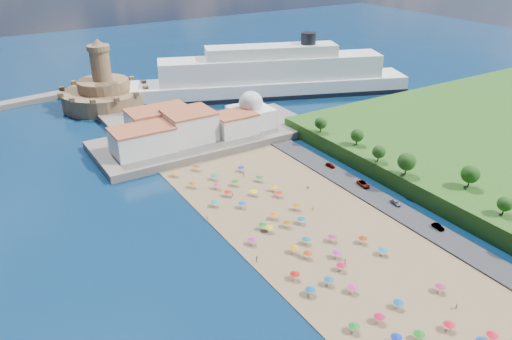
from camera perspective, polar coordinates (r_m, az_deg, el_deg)
ground at (r=144.38m, az=3.90°, el=-6.93°), size 700.00×700.00×0.00m
terrace at (r=204.29m, az=-5.68°, el=3.77°), size 90.00×36.00×3.00m
jetty at (r=227.66m, az=-14.64°, el=5.33°), size 18.00×70.00×2.40m
waterfront_buildings at (r=197.60m, az=-9.23°, el=4.76°), size 57.00×29.00×11.00m
domed_building at (r=208.90m, az=-0.58°, el=6.60°), size 16.00×16.00×15.00m
fortress at (r=253.48m, az=-16.95°, el=8.45°), size 40.00×40.00×32.40m
cruise_ship at (r=259.31m, az=1.77°, el=10.52°), size 140.37×70.78×31.08m
beach_parasols at (r=135.27m, az=6.15°, el=-8.46°), size 31.43×116.92×2.20m
beachgoers at (r=143.79m, az=3.30°, el=-6.54°), size 38.15×90.80×1.89m
parked_cars at (r=166.96m, az=13.28°, el=-2.22°), size 3.07×52.04×1.42m
hillside_trees at (r=164.08m, az=19.94°, el=-0.26°), size 15.86×106.44×7.62m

